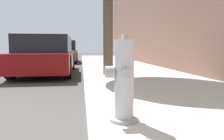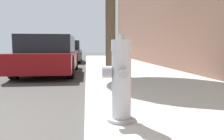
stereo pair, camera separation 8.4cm
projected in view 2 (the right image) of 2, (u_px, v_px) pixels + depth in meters
The scene contains 3 objects.
fire_hydrant at pixel (121, 81), 2.33m from camera, with size 0.37×0.37×0.93m.
parked_car_near at pixel (50, 55), 7.55m from camera, with size 1.79×4.41×1.29m.
parked_car_mid at pixel (67, 52), 13.54m from camera, with size 1.78×4.02×1.33m.
Camera 2 is at (1.78, -1.96, 0.90)m, focal length 35.00 mm.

